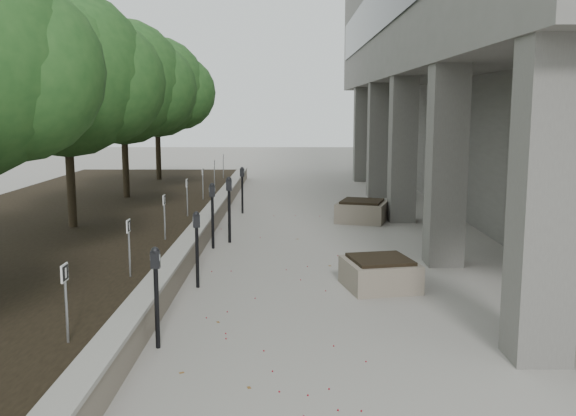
{
  "coord_description": "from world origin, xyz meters",
  "views": [
    {
      "loc": [
        0.28,
        -6.78,
        3.16
      ],
      "look_at": [
        0.24,
        6.69,
        1.05
      ],
      "focal_mm": 40.06,
      "sensor_mm": 36.0,
      "label": 1
    }
  ],
  "objects_px": {
    "crabapple_tree_5": "(157,108)",
    "planter_front": "(380,273)",
    "crabapple_tree_3": "(67,109)",
    "planter_back": "(362,211)",
    "parking_meter_4": "(229,210)",
    "crabapple_tree_4": "(123,109)",
    "parking_meter_3": "(213,216)",
    "parking_meter_1": "(157,298)",
    "parking_meter_5": "(242,190)",
    "parking_meter_2": "(197,250)"
  },
  "relations": [
    {
      "from": "parking_meter_2",
      "to": "parking_meter_3",
      "type": "relative_size",
      "value": 0.91
    },
    {
      "from": "parking_meter_5",
      "to": "planter_front",
      "type": "relative_size",
      "value": 1.19
    },
    {
      "from": "crabapple_tree_5",
      "to": "parking_meter_4",
      "type": "xyz_separation_m",
      "value": [
        3.66,
        -9.91,
        -2.34
      ]
    },
    {
      "from": "parking_meter_1",
      "to": "parking_meter_4",
      "type": "xyz_separation_m",
      "value": [
        0.33,
        6.74,
        0.1
      ]
    },
    {
      "from": "planter_front",
      "to": "planter_back",
      "type": "bearing_deg",
      "value": 86.37
    },
    {
      "from": "crabapple_tree_3",
      "to": "parking_meter_5",
      "type": "xyz_separation_m",
      "value": [
        3.65,
        4.32,
        -2.42
      ]
    },
    {
      "from": "parking_meter_4",
      "to": "planter_front",
      "type": "relative_size",
      "value": 1.32
    },
    {
      "from": "planter_back",
      "to": "crabapple_tree_4",
      "type": "bearing_deg",
      "value": 163.82
    },
    {
      "from": "parking_meter_5",
      "to": "crabapple_tree_5",
      "type": "bearing_deg",
      "value": 132.78
    },
    {
      "from": "crabapple_tree_3",
      "to": "parking_meter_3",
      "type": "bearing_deg",
      "value": -9.43
    },
    {
      "from": "crabapple_tree_4",
      "to": "parking_meter_5",
      "type": "distance_m",
      "value": 4.43
    },
    {
      "from": "parking_meter_4",
      "to": "parking_meter_5",
      "type": "height_order",
      "value": "parking_meter_4"
    },
    {
      "from": "parking_meter_4",
      "to": "parking_meter_5",
      "type": "xyz_separation_m",
      "value": [
        -0.01,
        4.23,
        -0.08
      ]
    },
    {
      "from": "crabapple_tree_5",
      "to": "planter_front",
      "type": "xyz_separation_m",
      "value": [
        6.67,
        -13.78,
        -2.84
      ]
    },
    {
      "from": "crabapple_tree_3",
      "to": "parking_meter_4",
      "type": "distance_m",
      "value": 4.34
    },
    {
      "from": "parking_meter_1",
      "to": "parking_meter_5",
      "type": "relative_size",
      "value": 0.98
    },
    {
      "from": "crabapple_tree_5",
      "to": "planter_front",
      "type": "bearing_deg",
      "value": -64.15
    },
    {
      "from": "crabapple_tree_3",
      "to": "planter_back",
      "type": "bearing_deg",
      "value": 22.5
    },
    {
      "from": "crabapple_tree_3",
      "to": "parking_meter_4",
      "type": "height_order",
      "value": "crabapple_tree_3"
    },
    {
      "from": "parking_meter_5",
      "to": "parking_meter_2",
      "type": "bearing_deg",
      "value": -81.43
    },
    {
      "from": "crabapple_tree_3",
      "to": "crabapple_tree_5",
      "type": "distance_m",
      "value": 10.0
    },
    {
      "from": "parking_meter_2",
      "to": "parking_meter_5",
      "type": "bearing_deg",
      "value": 73.74
    },
    {
      "from": "crabapple_tree_4",
      "to": "planter_back",
      "type": "height_order",
      "value": "crabapple_tree_4"
    },
    {
      "from": "crabapple_tree_3",
      "to": "parking_meter_1",
      "type": "relative_size",
      "value": 3.96
    },
    {
      "from": "parking_meter_2",
      "to": "parking_meter_4",
      "type": "distance_m",
      "value": 3.85
    },
    {
      "from": "crabapple_tree_5",
      "to": "crabapple_tree_4",
      "type": "bearing_deg",
      "value": -90.0
    },
    {
      "from": "parking_meter_4",
      "to": "planter_back",
      "type": "height_order",
      "value": "parking_meter_4"
    },
    {
      "from": "planter_back",
      "to": "parking_meter_2",
      "type": "bearing_deg",
      "value": -118.62
    },
    {
      "from": "crabapple_tree_5",
      "to": "planter_front",
      "type": "relative_size",
      "value": 4.6
    },
    {
      "from": "crabapple_tree_5",
      "to": "parking_meter_4",
      "type": "distance_m",
      "value": 10.82
    },
    {
      "from": "crabapple_tree_5",
      "to": "parking_meter_4",
      "type": "bearing_deg",
      "value": -69.72
    },
    {
      "from": "crabapple_tree_5",
      "to": "parking_meter_3",
      "type": "relative_size",
      "value": 3.63
    },
    {
      "from": "crabapple_tree_5",
      "to": "parking_meter_5",
      "type": "height_order",
      "value": "crabapple_tree_5"
    },
    {
      "from": "parking_meter_2",
      "to": "planter_back",
      "type": "distance_m",
      "value": 7.63
    },
    {
      "from": "parking_meter_4",
      "to": "planter_front",
      "type": "xyz_separation_m",
      "value": [
        3.01,
        -3.87,
        -0.51
      ]
    },
    {
      "from": "crabapple_tree_3",
      "to": "crabapple_tree_4",
      "type": "height_order",
      "value": "same"
    },
    {
      "from": "parking_meter_3",
      "to": "parking_meter_5",
      "type": "height_order",
      "value": "parking_meter_3"
    },
    {
      "from": "crabapple_tree_4",
      "to": "parking_meter_1",
      "type": "bearing_deg",
      "value": -74.02
    },
    {
      "from": "crabapple_tree_4",
      "to": "parking_meter_3",
      "type": "xyz_separation_m",
      "value": [
        3.34,
        -5.56,
        -2.37
      ]
    },
    {
      "from": "crabapple_tree_3",
      "to": "parking_meter_2",
      "type": "xyz_separation_m",
      "value": [
        3.45,
        -3.75,
        -2.43
      ]
    },
    {
      "from": "parking_meter_5",
      "to": "crabapple_tree_4",
      "type": "bearing_deg",
      "value": 179.49
    },
    {
      "from": "crabapple_tree_4",
      "to": "parking_meter_2",
      "type": "height_order",
      "value": "crabapple_tree_4"
    },
    {
      "from": "crabapple_tree_5",
      "to": "parking_meter_2",
      "type": "relative_size",
      "value": 3.97
    },
    {
      "from": "parking_meter_3",
      "to": "parking_meter_4",
      "type": "height_order",
      "value": "parking_meter_4"
    },
    {
      "from": "parking_meter_1",
      "to": "parking_meter_2",
      "type": "distance_m",
      "value": 2.9
    },
    {
      "from": "parking_meter_4",
      "to": "crabapple_tree_4",
      "type": "bearing_deg",
      "value": 124.81
    },
    {
      "from": "crabapple_tree_4",
      "to": "crabapple_tree_5",
      "type": "relative_size",
      "value": 1.0
    },
    {
      "from": "parking_meter_5",
      "to": "parking_meter_1",
      "type": "bearing_deg",
      "value": -81.66
    },
    {
      "from": "crabapple_tree_5",
      "to": "parking_meter_3",
      "type": "xyz_separation_m",
      "value": [
        3.34,
        -10.56,
        -2.37
      ]
    },
    {
      "from": "parking_meter_4",
      "to": "parking_meter_5",
      "type": "bearing_deg",
      "value": 88.16
    }
  ]
}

